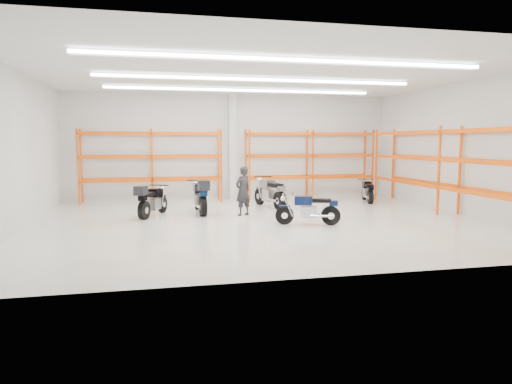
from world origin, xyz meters
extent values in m
plane|color=silver|center=(0.00, 0.00, 0.00)|extent=(14.00, 14.00, 0.00)
cube|color=silver|center=(0.00, 6.00, 2.25)|extent=(14.00, 0.02, 4.50)
cube|color=silver|center=(0.00, -6.00, 2.25)|extent=(14.00, 0.02, 4.50)
cube|color=silver|center=(-7.00, 0.00, 2.25)|extent=(0.02, 12.00, 4.50)
cube|color=silver|center=(7.00, 0.00, 2.25)|extent=(0.02, 12.00, 4.50)
cube|color=white|center=(0.00, 0.00, 4.50)|extent=(14.00, 12.00, 0.02)
cube|color=white|center=(0.00, -3.00, 4.40)|extent=(10.00, 0.22, 0.10)
cube|color=white|center=(0.00, 0.50, 4.40)|extent=(10.00, 0.22, 0.10)
cube|color=white|center=(0.00, 3.50, 4.40)|extent=(10.00, 0.22, 0.10)
cylinder|color=black|center=(0.51, -0.65, 0.28)|extent=(0.56, 0.26, 0.55)
cylinder|color=black|center=(1.84, -1.03, 0.28)|extent=(0.59, 0.32, 0.57)
cylinder|color=silver|center=(0.51, -0.65, 0.28)|extent=(0.21, 0.17, 0.18)
cylinder|color=silver|center=(1.84, -1.03, 0.28)|extent=(0.24, 0.23, 0.20)
cube|color=#0B153A|center=(0.51, -0.65, 0.55)|extent=(0.36, 0.22, 0.06)
cube|color=#B7B7BC|center=(1.20, -0.85, 0.39)|extent=(0.55, 0.45, 0.35)
cube|color=#A5A5AA|center=(1.54, -0.95, 0.29)|extent=(0.65, 0.28, 0.07)
cube|color=#0B153A|center=(1.04, -0.80, 0.73)|extent=(0.58, 0.44, 0.26)
cube|color=black|center=(1.54, -0.95, 0.73)|extent=(0.66, 0.43, 0.11)
cube|color=#0B153A|center=(1.91, -1.06, 0.66)|extent=(0.29, 0.26, 0.15)
cylinder|color=black|center=(0.74, -0.72, 0.94)|extent=(0.21, 0.63, 0.03)
sphere|color=silver|center=(0.48, -0.64, 0.79)|extent=(0.17, 0.17, 0.17)
cylinder|color=silver|center=(1.53, -1.10, 0.29)|extent=(0.68, 0.27, 0.08)
cylinder|color=black|center=(-3.04, 2.46, 0.29)|extent=(0.34, 0.58, 0.58)
cylinder|color=black|center=(-3.63, 1.13, 0.30)|extent=(0.40, 0.62, 0.60)
cylinder|color=silver|center=(-3.04, 2.46, 0.29)|extent=(0.20, 0.23, 0.19)
cylinder|color=silver|center=(-3.63, 1.13, 0.30)|extent=(0.26, 0.27, 0.21)
cube|color=black|center=(-3.04, 2.46, 0.58)|extent=(0.28, 0.38, 0.06)
cube|color=#B7B7BC|center=(-3.35, 1.77, 0.41)|extent=(0.52, 0.60, 0.37)
cube|color=#A5A5AA|center=(-3.50, 1.44, 0.31)|extent=(0.38, 0.67, 0.08)
cube|color=black|center=(-3.28, 1.93, 0.78)|extent=(0.52, 0.63, 0.27)
cube|color=black|center=(-3.50, 1.44, 0.78)|extent=(0.53, 0.70, 0.12)
cube|color=black|center=(-3.66, 1.06, 0.70)|extent=(0.30, 0.32, 0.16)
cylinder|color=black|center=(-3.14, 2.23, 0.99)|extent=(0.63, 0.31, 0.03)
sphere|color=silver|center=(-3.02, 2.50, 0.83)|extent=(0.18, 0.18, 0.18)
cylinder|color=silver|center=(-3.65, 1.46, 0.31)|extent=(0.38, 0.70, 0.09)
cube|color=black|center=(-3.71, 0.96, 0.95)|extent=(0.45, 0.47, 0.29)
cylinder|color=black|center=(-1.78, 3.00, 0.32)|extent=(0.15, 0.65, 0.65)
cylinder|color=black|center=(-1.72, 1.38, 0.33)|extent=(0.22, 0.68, 0.67)
cylinder|color=silver|center=(-1.78, 3.00, 0.32)|extent=(0.16, 0.22, 0.22)
cylinder|color=silver|center=(-1.72, 1.38, 0.33)|extent=(0.22, 0.25, 0.24)
cube|color=#061A3B|center=(-1.78, 3.00, 0.65)|extent=(0.18, 0.39, 0.06)
cube|color=#B7B7BC|center=(-1.75, 2.16, 0.45)|extent=(0.41, 0.57, 0.41)
cube|color=#A5A5AA|center=(-1.74, 1.75, 0.35)|extent=(0.16, 0.76, 0.09)
cube|color=#061A3B|center=(-1.76, 2.35, 0.86)|extent=(0.39, 0.62, 0.30)
cube|color=black|center=(-1.74, 1.75, 0.86)|extent=(0.35, 0.72, 0.13)
cube|color=#061A3B|center=(-1.72, 1.30, 0.78)|extent=(0.25, 0.29, 0.17)
cylinder|color=black|center=(-1.77, 2.72, 1.10)|extent=(0.76, 0.07, 0.04)
sphere|color=silver|center=(-1.78, 3.05, 0.93)|extent=(0.21, 0.21, 0.21)
cylinder|color=silver|center=(-1.91, 1.70, 0.35)|extent=(0.13, 0.81, 0.10)
cube|color=black|center=(-1.72, 1.17, 1.06)|extent=(0.38, 0.42, 0.32)
cylinder|color=black|center=(0.74, 3.77, 0.33)|extent=(0.29, 0.67, 0.66)
cylinder|color=black|center=(1.13, 2.16, 0.34)|extent=(0.36, 0.71, 0.68)
cylinder|color=silver|center=(0.74, 3.77, 0.33)|extent=(0.20, 0.25, 0.22)
cylinder|color=silver|center=(1.13, 2.16, 0.34)|extent=(0.27, 0.29, 0.24)
cube|color=gray|center=(0.74, 3.77, 0.66)|extent=(0.25, 0.42, 0.07)
cube|color=#B7B7BC|center=(0.95, 2.94, 0.46)|extent=(0.52, 0.65, 0.42)
cube|color=#A5A5AA|center=(1.05, 2.53, 0.35)|extent=(0.31, 0.78, 0.09)
cube|color=gray|center=(0.90, 3.13, 0.88)|extent=(0.51, 0.69, 0.31)
cube|color=black|center=(1.05, 2.53, 0.88)|extent=(0.49, 0.79, 0.13)
cube|color=gray|center=(1.16, 2.08, 0.79)|extent=(0.30, 0.34, 0.18)
cylinder|color=black|center=(0.81, 3.49, 1.13)|extent=(0.76, 0.22, 0.04)
sphere|color=silver|center=(0.73, 3.81, 0.95)|extent=(0.21, 0.21, 0.21)
cylinder|color=silver|center=(0.89, 2.44, 0.35)|extent=(0.29, 0.83, 0.10)
cylinder|color=black|center=(5.45, 4.29, 0.27)|extent=(0.24, 0.54, 0.54)
cylinder|color=black|center=(5.10, 3.00, 0.28)|extent=(0.30, 0.58, 0.55)
cylinder|color=silver|center=(5.45, 4.29, 0.27)|extent=(0.17, 0.20, 0.18)
cylinder|color=silver|center=(5.10, 3.00, 0.28)|extent=(0.22, 0.24, 0.20)
cube|color=black|center=(5.45, 4.29, 0.54)|extent=(0.21, 0.35, 0.05)
cube|color=#B7B7BC|center=(5.27, 3.62, 0.37)|extent=(0.43, 0.53, 0.34)
cube|color=#A5A5AA|center=(5.18, 3.29, 0.29)|extent=(0.27, 0.63, 0.07)
cube|color=black|center=(5.31, 3.78, 0.71)|extent=(0.42, 0.56, 0.25)
cube|color=black|center=(5.18, 3.29, 0.71)|extent=(0.41, 0.64, 0.11)
cube|color=black|center=(5.08, 2.93, 0.64)|extent=(0.25, 0.28, 0.14)
cylinder|color=black|center=(5.39, 4.07, 0.91)|extent=(0.61, 0.19, 0.03)
sphere|color=silver|center=(5.46, 4.33, 0.77)|extent=(0.17, 0.17, 0.17)
cylinder|color=silver|center=(5.03, 3.30, 0.29)|extent=(0.25, 0.67, 0.08)
imported|color=black|center=(-0.39, 1.28, 0.83)|extent=(0.72, 0.65, 1.66)
cube|color=white|center=(0.00, 5.82, 2.25)|extent=(0.32, 0.32, 4.50)
cube|color=#FF490B|center=(-6.20, 5.88, 1.50)|extent=(0.07, 0.07, 3.00)
cube|color=#FF490B|center=(-6.20, 5.08, 1.50)|extent=(0.07, 0.07, 3.00)
cube|color=#FF490B|center=(-3.40, 5.88, 1.50)|extent=(0.07, 0.07, 3.00)
cube|color=#FF490B|center=(-3.40, 5.08, 1.50)|extent=(0.07, 0.07, 3.00)
cube|color=#FF490B|center=(-0.60, 5.88, 1.50)|extent=(0.07, 0.07, 3.00)
cube|color=#FF490B|center=(-0.60, 5.08, 1.50)|extent=(0.07, 0.07, 3.00)
cube|color=#FF490B|center=(-3.40, 5.88, 0.94)|extent=(5.60, 0.07, 0.12)
cube|color=#FF490B|center=(-3.40, 5.08, 0.94)|extent=(5.60, 0.07, 0.12)
cube|color=#FF490B|center=(-3.40, 5.88, 1.88)|extent=(5.60, 0.07, 0.12)
cube|color=#FF490B|center=(-3.40, 5.08, 1.88)|extent=(5.60, 0.07, 0.12)
cube|color=#FF490B|center=(-3.40, 5.88, 2.81)|extent=(5.60, 0.07, 0.12)
cube|color=#FF490B|center=(-3.40, 5.08, 2.81)|extent=(5.60, 0.07, 0.12)
cube|color=#FF490B|center=(0.60, 5.88, 1.50)|extent=(0.07, 0.07, 3.00)
cube|color=#FF490B|center=(0.60, 5.08, 1.50)|extent=(0.07, 0.07, 3.00)
cube|color=#FF490B|center=(3.40, 5.88, 1.50)|extent=(0.07, 0.07, 3.00)
cube|color=#FF490B|center=(3.40, 5.08, 1.50)|extent=(0.07, 0.07, 3.00)
cube|color=#FF490B|center=(6.20, 5.88, 1.50)|extent=(0.07, 0.07, 3.00)
cube|color=#FF490B|center=(6.20, 5.08, 1.50)|extent=(0.07, 0.07, 3.00)
cube|color=#FF490B|center=(3.40, 5.88, 0.94)|extent=(5.60, 0.07, 0.12)
cube|color=#FF490B|center=(3.40, 5.08, 0.94)|extent=(5.60, 0.07, 0.12)
cube|color=#FF490B|center=(3.40, 5.88, 1.88)|extent=(5.60, 0.07, 0.12)
cube|color=#FF490B|center=(3.40, 5.08, 1.88)|extent=(5.60, 0.07, 0.12)
cube|color=#FF490B|center=(3.40, 5.88, 2.81)|extent=(5.60, 0.07, 0.12)
cube|color=#FF490B|center=(3.40, 5.08, 2.81)|extent=(5.60, 0.07, 0.12)
cube|color=#FF490B|center=(6.88, 0.00, 1.50)|extent=(0.07, 0.07, 3.00)
cube|color=#FF490B|center=(6.08, 0.00, 1.50)|extent=(0.07, 0.07, 3.00)
cube|color=#FF490B|center=(6.88, 4.50, 1.50)|extent=(0.07, 0.07, 3.00)
cube|color=#FF490B|center=(6.08, 4.50, 1.50)|extent=(0.07, 0.07, 3.00)
cube|color=#FF490B|center=(6.88, 0.00, 0.94)|extent=(0.07, 9.00, 0.12)
cube|color=#FF490B|center=(6.08, 0.00, 0.94)|extent=(0.07, 9.00, 0.12)
cube|color=#FF490B|center=(6.88, 0.00, 1.88)|extent=(0.07, 9.00, 0.12)
cube|color=#FF490B|center=(6.08, 0.00, 1.88)|extent=(0.07, 9.00, 0.12)
cube|color=#FF490B|center=(6.88, 0.00, 2.81)|extent=(0.07, 9.00, 0.12)
cube|color=#FF490B|center=(6.08, 0.00, 2.81)|extent=(0.07, 9.00, 0.12)
camera|label=1|loc=(-3.18, -13.67, 2.46)|focal=32.00mm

